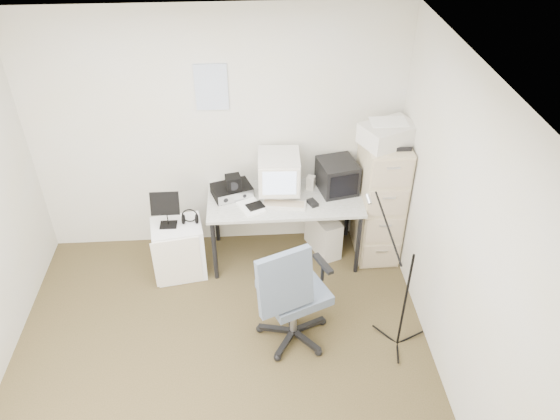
{
  "coord_description": "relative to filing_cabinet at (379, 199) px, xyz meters",
  "views": [
    {
      "loc": [
        0.29,
        -2.9,
        3.76
      ],
      "look_at": [
        0.55,
        0.95,
        0.95
      ],
      "focal_mm": 35.0,
      "sensor_mm": 36.0,
      "label": 1
    }
  ],
  "objects": [
    {
      "name": "headphones",
      "position": [
        -1.87,
        -0.18,
        -0.01
      ],
      "size": [
        0.19,
        0.19,
        0.03
      ],
      "primitive_type": "torus",
      "rotation": [
        0.0,
        0.0,
        -0.13
      ],
      "color": "black",
      "rests_on": "side_cart"
    },
    {
      "name": "printer",
      "position": [
        0.0,
        -0.03,
        0.74
      ],
      "size": [
        0.58,
        0.51,
        0.19
      ],
      "primitive_type": "cube",
      "rotation": [
        0.0,
        0.0,
        0.43
      ],
      "color": "silver",
      "rests_on": "filing_cabinet"
    },
    {
      "name": "crt_monitor",
      "position": [
        -1.0,
        0.04,
        0.3
      ],
      "size": [
        0.41,
        0.43,
        0.43
      ],
      "primitive_type": "cube",
      "rotation": [
        0.0,
        0.0,
        -0.04
      ],
      "color": "silver",
      "rests_on": "desk"
    },
    {
      "name": "crt_tv",
      "position": [
        -0.43,
        0.09,
        0.24
      ],
      "size": [
        0.41,
        0.43,
        0.31
      ],
      "primitive_type": "cube",
      "rotation": [
        0.0,
        0.0,
        0.21
      ],
      "color": "black",
      "rests_on": "desk"
    },
    {
      "name": "floor",
      "position": [
        -1.58,
        -1.48,
        -0.66
      ],
      "size": [
        3.6,
        3.6,
        0.01
      ],
      "primitive_type": "cube",
      "color": "#373019",
      "rests_on": "ground"
    },
    {
      "name": "mic_stand",
      "position": [
        -0.05,
        -1.28,
        0.02
      ],
      "size": [
        0.02,
        0.02,
        1.33
      ],
      "primitive_type": "cylinder",
      "rotation": [
        0.0,
        0.0,
        1.78
      ],
      "color": "black",
      "rests_on": "floor"
    },
    {
      "name": "keyboard",
      "position": [
        -0.97,
        -0.16,
        0.09
      ],
      "size": [
        0.44,
        0.22,
        0.02
      ],
      "primitive_type": "cube",
      "rotation": [
        0.0,
        0.0,
        -0.17
      ],
      "color": "silver",
      "rests_on": "desk"
    },
    {
      "name": "wall_back",
      "position": [
        -1.58,
        0.32,
        0.6
      ],
      "size": [
        3.6,
        0.02,
        2.5
      ],
      "primitive_type": "cube",
      "color": "silver",
      "rests_on": "ground"
    },
    {
      "name": "office_chair",
      "position": [
        -0.95,
        -1.13,
        -0.09
      ],
      "size": [
        0.85,
        0.85,
        1.12
      ],
      "primitive_type": "cube",
      "rotation": [
        0.0,
        0.0,
        0.4
      ],
      "color": "slate",
      "rests_on": "floor"
    },
    {
      "name": "mouse",
      "position": [
        -0.69,
        -0.16,
        0.1
      ],
      "size": [
        0.11,
        0.14,
        0.04
      ],
      "primitive_type": "cube",
      "rotation": [
        0.0,
        0.0,
        0.41
      ],
      "color": "black",
      "rests_on": "desk"
    },
    {
      "name": "side_cart",
      "position": [
        -2.0,
        -0.22,
        -0.36
      ],
      "size": [
        0.53,
        0.45,
        0.59
      ],
      "primitive_type": "cube",
      "rotation": [
        0.0,
        0.0,
        0.17
      ],
      "color": "white",
      "rests_on": "floor"
    },
    {
      "name": "radio_speaker",
      "position": [
        -1.44,
        0.01,
        0.26
      ],
      "size": [
        0.16,
        0.16,
        0.14
      ],
      "primitive_type": "cube",
      "rotation": [
        0.0,
        0.0,
        0.21
      ],
      "color": "black",
      "rests_on": "radio_receiver"
    },
    {
      "name": "desk_speaker",
      "position": [
        -0.68,
        0.11,
        0.15
      ],
      "size": [
        0.1,
        0.1,
        0.14
      ],
      "primitive_type": "cube",
      "rotation": [
        0.0,
        0.0,
        -0.4
      ],
      "color": "beige",
      "rests_on": "desk"
    },
    {
      "name": "filing_cabinet",
      "position": [
        0.0,
        0.0,
        0.0
      ],
      "size": [
        0.4,
        0.6,
        1.3
      ],
      "primitive_type": "cube",
      "color": "#C3B096",
      "rests_on": "floor"
    },
    {
      "name": "desk",
      "position": [
        -0.95,
        -0.03,
        -0.29
      ],
      "size": [
        1.5,
        0.7,
        0.73
      ],
      "primitive_type": "cube",
      "color": "silver",
      "rests_on": "floor"
    },
    {
      "name": "music_stand",
      "position": [
        -2.07,
        -0.21,
        0.13
      ],
      "size": [
        0.3,
        0.22,
        0.39
      ],
      "primitive_type": "cube",
      "rotation": [
        0.0,
        0.0,
        0.32
      ],
      "color": "black",
      "rests_on": "side_cart"
    },
    {
      "name": "radio_receiver",
      "position": [
        -1.46,
        0.05,
        0.13
      ],
      "size": [
        0.43,
        0.37,
        0.11
      ],
      "primitive_type": "cube",
      "rotation": [
        0.0,
        0.0,
        0.33
      ],
      "color": "black",
      "rests_on": "desk"
    },
    {
      "name": "wall_calendar",
      "position": [
        -1.6,
        0.31,
        1.1
      ],
      "size": [
        0.3,
        0.02,
        0.44
      ],
      "primitive_type": "cube",
      "color": "white",
      "rests_on": "wall_back"
    },
    {
      "name": "wall_right",
      "position": [
        0.22,
        -1.48,
        0.6
      ],
      "size": [
        0.02,
        3.6,
        2.5
      ],
      "primitive_type": "cube",
      "color": "silver",
      "rests_on": "ground"
    },
    {
      "name": "pc_tower",
      "position": [
        -0.54,
        0.04,
        -0.44
      ],
      "size": [
        0.35,
        0.5,
        0.43
      ],
      "primitive_type": "cube",
      "rotation": [
        0.0,
        0.0,
        0.36
      ],
      "color": "silver",
      "rests_on": "floor"
    },
    {
      "name": "ceiling",
      "position": [
        -1.58,
        -1.48,
        1.85
      ],
      "size": [
        3.6,
        3.6,
        0.01
      ],
      "primitive_type": "cube",
      "color": "white",
      "rests_on": "ground"
    },
    {
      "name": "papers",
      "position": [
        -1.28,
        -0.18,
        0.09
      ],
      "size": [
        0.29,
        0.32,
        0.02
      ],
      "primitive_type": "cube",
      "rotation": [
        0.0,
        0.0,
        0.43
      ],
      "color": "white",
      "rests_on": "desk"
    }
  ]
}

